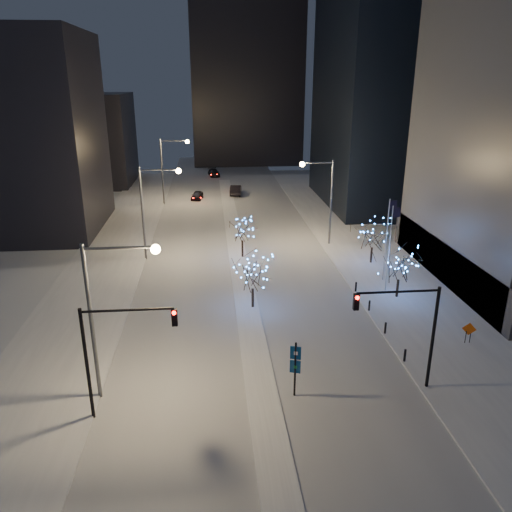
{
  "coord_description": "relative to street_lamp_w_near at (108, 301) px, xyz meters",
  "views": [
    {
      "loc": [
        -2.85,
        -24.93,
        18.67
      ],
      "look_at": [
        0.72,
        12.97,
        5.0
      ],
      "focal_mm": 35.0,
      "sensor_mm": 36.0,
      "label": 1
    }
  ],
  "objects": [
    {
      "name": "car_near",
      "position": [
        4.02,
        52.8,
        -5.84
      ],
      "size": [
        2.21,
        4.09,
        1.32
      ],
      "primitive_type": "imported",
      "rotation": [
        0.0,
        0.0,
        -0.17
      ],
      "color": "black",
      "rests_on": "ground"
    },
    {
      "name": "filler_west_far",
      "position": [
        -17.06,
        68.0,
        1.5
      ],
      "size": [
        18.0,
        16.0,
        16.0
      ],
      "primitive_type": "cube",
      "color": "black",
      "rests_on": "ground"
    },
    {
      "name": "holiday_tree_median_far",
      "position": [
        9.44,
        24.36,
        -3.29
      ],
      "size": [
        3.68,
        3.68,
        4.53
      ],
      "color": "black",
      "rests_on": "median"
    },
    {
      "name": "median",
      "position": [
        8.94,
        28.0,
        -6.42
      ],
      "size": [
        2.0,
        80.0,
        0.15
      ],
      "primitive_type": "cube",
      "color": "silver",
      "rests_on": "ground"
    },
    {
      "name": "flagpoles",
      "position": [
        22.3,
        15.25,
        -1.7
      ],
      "size": [
        1.35,
        2.6,
        8.0
      ],
      "color": "silver",
      "rests_on": "east_sidewalk"
    },
    {
      "name": "street_lamp_w_mid",
      "position": [
        0.0,
        25.0,
        0.0
      ],
      "size": [
        4.4,
        0.56,
        10.0
      ],
      "color": "#595E66",
      "rests_on": "ground"
    },
    {
      "name": "wayfinding_sign",
      "position": [
        10.93,
        -1.0,
        -4.22
      ],
      "size": [
        0.65,
        0.29,
        3.72
      ],
      "rotation": [
        0.0,
        0.0,
        -0.32
      ],
      "color": "black",
      "rests_on": "ground"
    },
    {
      "name": "car_far",
      "position": [
        7.01,
        72.77,
        -5.81
      ],
      "size": [
        2.59,
        4.98,
        1.38
      ],
      "primitive_type": "imported",
      "rotation": [
        0.0,
        0.0,
        0.14
      ],
      "color": "#222227",
      "rests_on": "ground"
    },
    {
      "name": "east_sidewalk",
      "position": [
        23.94,
        18.0,
        -6.42
      ],
      "size": [
        10.0,
        90.0,
        0.15
      ],
      "primitive_type": "cube",
      "color": "silver",
      "rests_on": "ground"
    },
    {
      "name": "road",
      "position": [
        8.94,
        33.0,
        -6.49
      ],
      "size": [
        20.0,
        130.0,
        0.02
      ],
      "primitive_type": "cube",
      "color": "#B7BCC7",
      "rests_on": "ground"
    },
    {
      "name": "holiday_tree_median_near",
      "position": [
        9.44,
        11.64,
        -3.28
      ],
      "size": [
        4.15,
        4.15,
        4.76
      ],
      "color": "black",
      "rests_on": "median"
    },
    {
      "name": "traffic_signal_west",
      "position": [
        0.5,
        -2.0,
        -1.74
      ],
      "size": [
        5.26,
        0.43,
        7.0
      ],
      "color": "black",
      "rests_on": "ground"
    },
    {
      "name": "street_lamp_w_near",
      "position": [
        0.0,
        0.0,
        0.0
      ],
      "size": [
        4.4,
        0.56,
        10.0
      ],
      "color": "#595E66",
      "rests_on": "ground"
    },
    {
      "name": "holiday_tree_plaza_near",
      "position": [
        22.48,
        12.55,
        -3.37
      ],
      "size": [
        3.99,
        3.99,
        4.64
      ],
      "color": "black",
      "rests_on": "east_sidewalk"
    },
    {
      "name": "west_sidewalk",
      "position": [
        -5.06,
        18.0,
        -6.42
      ],
      "size": [
        8.0,
        90.0,
        0.15
      ],
      "primitive_type": "cube",
      "color": "silver",
      "rests_on": "ground"
    },
    {
      "name": "filler_west_near",
      "position": [
        -19.06,
        38.0,
        5.5
      ],
      "size": [
        22.0,
        18.0,
        24.0
      ],
      "primitive_type": "cube",
      "color": "black",
      "rests_on": "ground"
    },
    {
      "name": "street_lamp_w_far",
      "position": [
        0.0,
        50.0,
        0.0
      ],
      "size": [
        4.4,
        0.56,
        10.0
      ],
      "color": "#595E66",
      "rests_on": "ground"
    },
    {
      "name": "horizon_block",
      "position": [
        14.94,
        90.0,
        14.5
      ],
      "size": [
        24.0,
        14.0,
        42.0
      ],
      "primitive_type": "cube",
      "color": "black",
      "rests_on": "ground"
    },
    {
      "name": "holiday_tree_plaza_far",
      "position": [
        22.88,
        21.29,
        -3.25
      ],
      "size": [
        4.48,
        4.48,
        4.86
      ],
      "color": "black",
      "rests_on": "east_sidewalk"
    },
    {
      "name": "car_mid",
      "position": [
        10.44,
        55.57,
        -5.67
      ],
      "size": [
        2.29,
        5.18,
        1.65
      ],
      "primitive_type": "imported",
      "rotation": [
        0.0,
        0.0,
        3.03
      ],
      "color": "black",
      "rests_on": "ground"
    },
    {
      "name": "construction_sign",
      "position": [
        24.71,
        4.01,
        -5.36
      ],
      "size": [
        0.93,
        0.43,
        1.64
      ],
      "rotation": [
        0.0,
        0.0,
        -0.41
      ],
      "color": "black",
      "rests_on": "east_sidewalk"
    },
    {
      "name": "street_lamp_east",
      "position": [
        19.02,
        28.0,
        -0.05
      ],
      "size": [
        3.9,
        0.56,
        10.0
      ],
      "color": "#595E66",
      "rests_on": "ground"
    },
    {
      "name": "ground",
      "position": [
        8.94,
        -2.0,
        -6.5
      ],
      "size": [
        160.0,
        160.0,
        0.0
      ],
      "primitive_type": "plane",
      "color": "silver",
      "rests_on": "ground"
    },
    {
      "name": "traffic_signal_east",
      "position": [
        17.88,
        -1.0,
        -1.74
      ],
      "size": [
        5.26,
        0.43,
        7.0
      ],
      "color": "black",
      "rests_on": "ground"
    },
    {
      "name": "bollards",
      "position": [
        19.14,
        8.0,
        -5.9
      ],
      "size": [
        0.16,
        12.16,
        0.9
      ],
      "color": "black",
      "rests_on": "east_sidewalk"
    }
  ]
}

